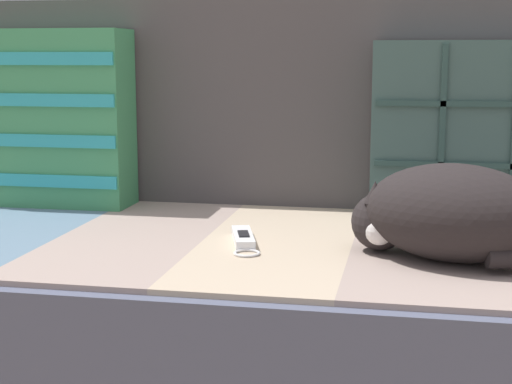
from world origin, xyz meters
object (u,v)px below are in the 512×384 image
sleeping_cat (446,215)px  game_remote_near (243,239)px  throw_pillow_striped (49,118)px  couch (281,326)px  throw_pillow_quilted (476,132)px

sleeping_cat → game_remote_near: bearing=172.0°
throw_pillow_striped → sleeping_cat: size_ratio=1.09×
couch → throw_pillow_quilted: 0.59m
couch → throw_pillow_striped: throw_pillow_striped is taller
game_remote_near → throw_pillow_quilted: bearing=34.7°
throw_pillow_quilted → sleeping_cat: bearing=-101.2°
throw_pillow_striped → game_remote_near: throw_pillow_striped is taller
couch → sleeping_cat: sleeping_cat is taller
throw_pillow_quilted → sleeping_cat: (-0.07, -0.36, -0.11)m
couch → throw_pillow_striped: bearing=159.5°
throw_pillow_striped → sleeping_cat: (0.92, -0.36, -0.13)m
throw_pillow_striped → sleeping_cat: throw_pillow_striped is taller
throw_pillow_quilted → throw_pillow_striped: throw_pillow_striped is taller
couch → throw_pillow_striped: (-0.60, 0.23, 0.40)m
sleeping_cat → couch: bearing=156.7°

